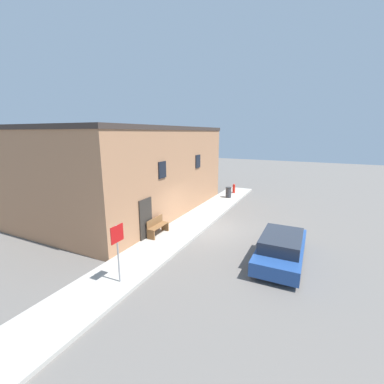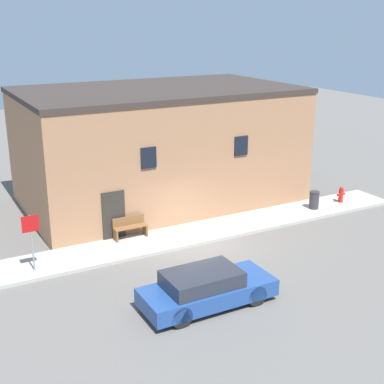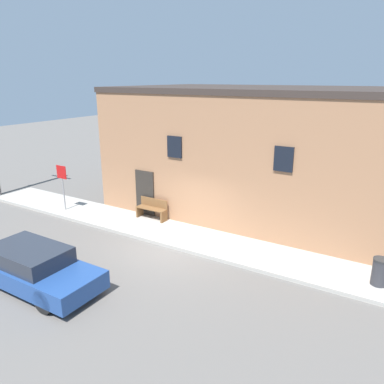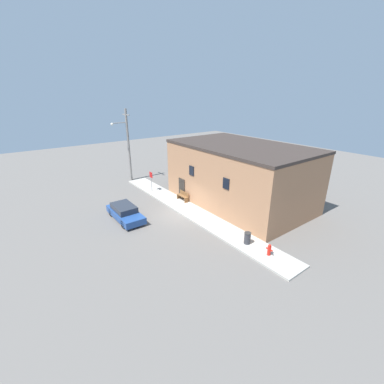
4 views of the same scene
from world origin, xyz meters
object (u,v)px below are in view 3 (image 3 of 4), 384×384
at_px(trash_bin, 380,272).
at_px(bench, 152,209).
at_px(parked_car, 34,267).
at_px(stop_sign, 62,179).

bearing_deg(trash_bin, bench, 174.56).
height_order(bench, trash_bin, bench).
bearing_deg(parked_car, bench, 91.43).
relative_size(stop_sign, bench, 1.51).
bearing_deg(parked_car, stop_sign, 131.66).
xyz_separation_m(bench, trash_bin, (9.29, -0.88, -0.01)).
distance_m(bench, trash_bin, 9.34).
bearing_deg(stop_sign, parked_car, -48.34).
bearing_deg(stop_sign, trash_bin, 1.41).
distance_m(stop_sign, parked_car, 6.77).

